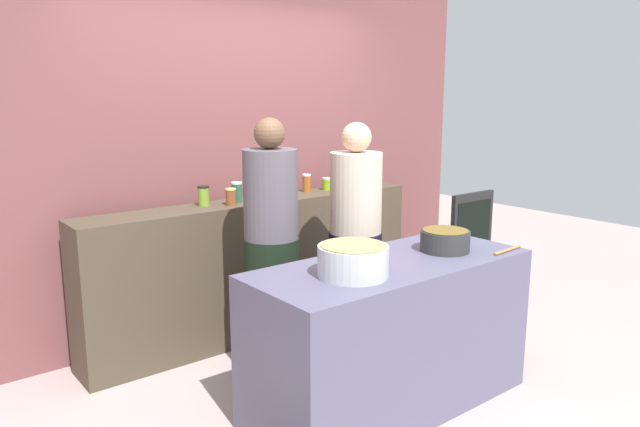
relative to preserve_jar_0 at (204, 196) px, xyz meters
The scene contains 19 objects.
ground 1.64m from the preserve_jar_0, 70.12° to the right, with size 12.00×12.00×0.00m, color #A6928D.
storefront_wall 0.65m from the preserve_jar_0, 36.93° to the left, with size 4.80×0.12×3.00m, color brown.
display_shelf 0.72m from the preserve_jar_0, ahead, with size 2.70×0.36×1.03m, color #453A2C.
prep_table 1.64m from the preserve_jar_0, 74.03° to the right, with size 1.70×0.70×0.87m, color #514F69.
preserve_jar_0 is the anchor object (origin of this frame).
preserve_jar_1 0.19m from the preserve_jar_0, 34.40° to the right, with size 0.07×0.07×0.12m.
preserve_jar_2 0.26m from the preserve_jar_0, ahead, with size 0.08×0.08×0.15m.
preserve_jar_3 0.46m from the preserve_jar_0, ahead, with size 0.08×0.08×0.11m.
preserve_jar_4 0.93m from the preserve_jar_0, ahead, with size 0.07×0.07×0.14m.
preserve_jar_5 1.11m from the preserve_jar_0, ahead, with size 0.07×0.07×0.10m.
preserve_jar_6 1.27m from the preserve_jar_0, ahead, with size 0.07×0.07×0.13m.
preserve_jar_7 1.38m from the preserve_jar_0, ahead, with size 0.09×0.09×0.12m.
preserve_jar_8 1.67m from the preserve_jar_0, ahead, with size 0.08×0.08×0.10m.
cooking_pot_left 1.51m from the preserve_jar_0, 87.56° to the right, with size 0.37×0.37×0.17m.
cooking_pot_center 1.70m from the preserve_jar_0, 60.46° to the right, with size 0.30×0.30×0.13m.
wooden_spoon 2.06m from the preserve_jar_0, 56.99° to the right, with size 0.02×0.02×0.28m, color #9E703D.
cook_with_tongs 0.77m from the preserve_jar_0, 81.25° to the right, with size 0.35×0.35×1.67m.
cook_in_cap 1.13m from the preserve_jar_0, 47.66° to the right, with size 0.36×0.36×1.62m.
chalkboard_sign 2.33m from the preserve_jar_0, 17.36° to the right, with size 0.51×0.05×0.99m.
Camera 1 is at (-2.35, -2.61, 1.82)m, focal length 33.76 mm.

